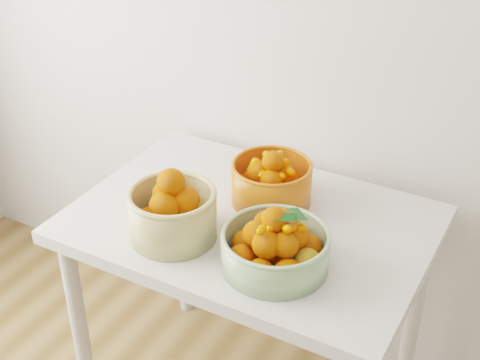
# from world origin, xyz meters

# --- Properties ---
(table) EXTENTS (1.00, 0.70, 0.75)m
(table) POSITION_xyz_m (-0.43, 1.60, 0.65)
(table) COLOR silver
(table) RESTS_ON ground
(bowl_cream) EXTENTS (0.27, 0.27, 0.21)m
(bowl_cream) POSITION_xyz_m (-0.57, 1.42, 0.83)
(bowl_cream) COLOR tan
(bowl_cream) RESTS_ON table
(bowl_green) EXTENTS (0.31, 0.31, 0.18)m
(bowl_green) POSITION_xyz_m (-0.27, 1.44, 0.81)
(bowl_green) COLOR #94B680
(bowl_green) RESTS_ON table
(bowl_orange) EXTENTS (0.27, 0.27, 0.17)m
(bowl_orange) POSITION_xyz_m (-0.42, 1.71, 0.82)
(bowl_orange) COLOR #DC5614
(bowl_orange) RESTS_ON table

